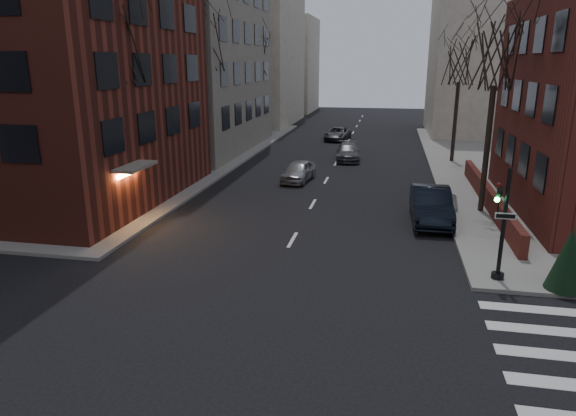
% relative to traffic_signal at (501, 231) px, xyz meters
% --- Properties ---
extents(sidewalk_far_left, '(44.00, 44.00, 0.15)m').
position_rel_traffic_signal_xyz_m(sidewalk_far_left, '(-36.94, 21.01, -1.83)').
color(sidewalk_far_left, gray).
rests_on(sidewalk_far_left, ground).
extents(building_left_brick, '(15.00, 15.00, 18.00)m').
position_rel_traffic_signal_xyz_m(building_left_brick, '(-23.44, 7.51, 7.09)').
color(building_left_brick, maroon).
rests_on(building_left_brick, ground).
extents(low_wall_right, '(0.35, 16.00, 1.00)m').
position_rel_traffic_signal_xyz_m(low_wall_right, '(1.36, 10.01, -1.26)').
color(low_wall_right, '#591F19').
rests_on(low_wall_right, sidewalk_far_right).
extents(building_distant_la, '(14.00, 16.00, 18.00)m').
position_rel_traffic_signal_xyz_m(building_distant_la, '(-22.94, 46.01, 7.09)').
color(building_distant_la, beige).
rests_on(building_distant_la, ground).
extents(building_distant_ra, '(14.00, 14.00, 16.00)m').
position_rel_traffic_signal_xyz_m(building_distant_ra, '(7.06, 41.01, 6.09)').
color(building_distant_ra, beige).
rests_on(building_distant_ra, ground).
extents(building_distant_lb, '(10.00, 12.00, 14.00)m').
position_rel_traffic_signal_xyz_m(building_distant_lb, '(-20.94, 63.01, 5.09)').
color(building_distant_lb, beige).
rests_on(building_distant_lb, ground).
extents(traffic_signal, '(0.76, 0.44, 4.00)m').
position_rel_traffic_signal_xyz_m(traffic_signal, '(0.00, 0.00, 0.00)').
color(traffic_signal, black).
rests_on(traffic_signal, sidewalk_far_right).
extents(tree_left_a, '(4.18, 4.18, 10.26)m').
position_rel_traffic_signal_xyz_m(tree_left_a, '(-16.74, 5.01, 6.56)').
color(tree_left_a, '#2D231C').
rests_on(tree_left_a, sidewalk_far_left).
extents(tree_left_b, '(4.40, 4.40, 10.80)m').
position_rel_traffic_signal_xyz_m(tree_left_b, '(-16.74, 17.01, 7.00)').
color(tree_left_b, '#2D231C').
rests_on(tree_left_b, sidewalk_far_left).
extents(tree_left_c, '(3.96, 3.96, 9.72)m').
position_rel_traffic_signal_xyz_m(tree_left_c, '(-16.74, 31.01, 6.12)').
color(tree_left_c, '#2D231C').
rests_on(tree_left_c, sidewalk_far_left).
extents(tree_right_a, '(3.96, 3.96, 9.72)m').
position_rel_traffic_signal_xyz_m(tree_right_a, '(0.86, 9.01, 6.12)').
color(tree_right_a, '#2D231C').
rests_on(tree_right_a, sidewalk_far_right).
extents(tree_right_b, '(3.74, 3.74, 9.18)m').
position_rel_traffic_signal_xyz_m(tree_right_b, '(0.86, 23.01, 5.68)').
color(tree_right_b, '#2D231C').
rests_on(tree_right_b, sidewalk_far_right).
extents(streetlamp_near, '(0.36, 0.36, 6.28)m').
position_rel_traffic_signal_xyz_m(streetlamp_near, '(-16.14, 13.01, 2.33)').
color(streetlamp_near, black).
rests_on(streetlamp_near, sidewalk_far_left).
extents(streetlamp_far, '(0.36, 0.36, 6.28)m').
position_rel_traffic_signal_xyz_m(streetlamp_far, '(-16.14, 33.01, 2.33)').
color(streetlamp_far, black).
rests_on(streetlamp_far, sidewalk_far_left).
extents(parked_sedan, '(1.90, 5.17, 1.69)m').
position_rel_traffic_signal_xyz_m(parked_sedan, '(-1.82, 6.93, -1.06)').
color(parked_sedan, black).
rests_on(parked_sedan, ground).
extents(car_lane_silver, '(2.05, 4.11, 1.35)m').
position_rel_traffic_signal_xyz_m(car_lane_silver, '(-9.70, 14.42, -1.23)').
color(car_lane_silver, '#A3A4A9').
rests_on(car_lane_silver, ground).
extents(car_lane_gray, '(2.22, 4.66, 1.31)m').
position_rel_traffic_signal_xyz_m(car_lane_gray, '(-7.14, 22.46, -1.25)').
color(car_lane_gray, '#434349').
rests_on(car_lane_gray, ground).
extents(car_lane_far, '(2.55, 4.72, 1.26)m').
position_rel_traffic_signal_xyz_m(car_lane_far, '(-9.06, 33.14, -1.28)').
color(car_lane_far, '#39393D').
rests_on(car_lane_far, ground).
extents(sandwich_board, '(0.54, 0.63, 0.85)m').
position_rel_traffic_signal_xyz_m(sandwich_board, '(-0.64, 8.85, -1.33)').
color(sandwich_board, white).
rests_on(sandwich_board, sidewalk_far_right).
extents(evergreen_shrub, '(1.35, 1.35, 2.17)m').
position_rel_traffic_signal_xyz_m(evergreen_shrub, '(2.11, -0.49, -0.67)').
color(evergreen_shrub, black).
rests_on(evergreen_shrub, sidewalk_far_right).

